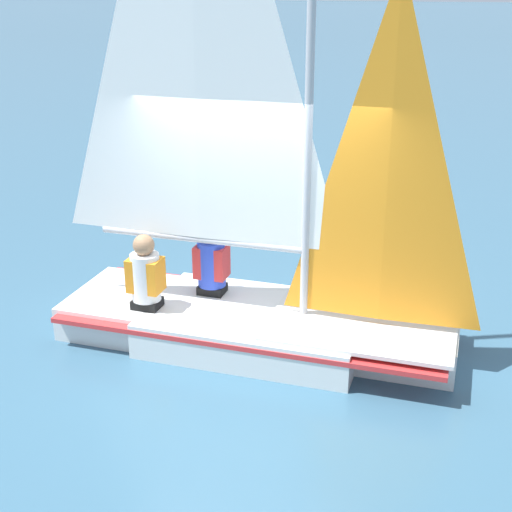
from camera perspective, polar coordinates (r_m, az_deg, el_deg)
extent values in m
plane|color=#38607A|center=(7.53, 0.00, -6.84)|extent=(260.00, 260.00, 0.00)
cube|color=white|center=(7.45, 0.00, -5.61)|extent=(1.44, 2.22, 0.36)
cube|color=white|center=(7.19, 12.11, -7.17)|extent=(0.79, 0.93, 0.36)
cube|color=white|center=(8.01, -10.80, -4.01)|extent=(1.23, 0.93, 0.36)
cube|color=red|center=(7.40, 0.00, -4.81)|extent=(1.46, 3.95, 0.05)
cube|color=silver|center=(7.14, 8.54, -5.30)|extent=(1.33, 1.81, 0.04)
cylinder|color=#B7B7BC|center=(6.53, 4.43, 17.74)|extent=(0.08, 0.08, 5.58)
cylinder|color=#B7B7BC|center=(7.28, -4.47, 1.34)|extent=(0.07, 2.19, 0.07)
pyramid|color=orange|center=(6.55, 10.66, 8.02)|extent=(0.05, 1.36, 3.25)
cube|color=black|center=(8.28, -13.99, -3.84)|extent=(0.03, 0.08, 0.25)
cube|color=black|center=(7.84, -3.49, -3.83)|extent=(0.24, 0.28, 0.45)
cylinder|color=blue|center=(7.65, -3.57, -0.60)|extent=(0.30, 0.30, 0.50)
cube|color=red|center=(7.64, -3.58, -0.43)|extent=(0.26, 0.34, 0.35)
sphere|color=tan|center=(7.53, -3.63, 1.86)|extent=(0.22, 0.22, 0.22)
cylinder|color=black|center=(7.50, -3.65, 2.46)|extent=(0.21, 0.21, 0.06)
cube|color=black|center=(7.58, -8.62, -4.98)|extent=(0.24, 0.28, 0.45)
cylinder|color=white|center=(7.38, -8.82, -1.67)|extent=(0.30, 0.30, 0.50)
cube|color=orange|center=(7.37, -8.83, -1.49)|extent=(0.26, 0.34, 0.35)
sphere|color=#A87A56|center=(7.25, -8.98, 0.88)|extent=(0.22, 0.22, 0.22)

